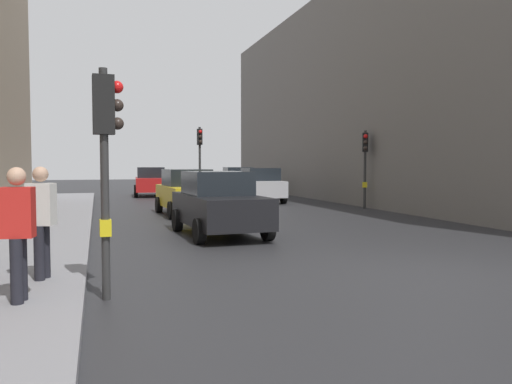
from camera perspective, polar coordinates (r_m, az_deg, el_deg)
The scene contains 13 objects.
ground_plane at distance 10.05m, azimuth 18.16°, elevation -8.39°, with size 120.00×120.00×0.00m, color #28282B.
sidewalk_kerb at distance 14.28m, azimuth -23.67°, elevation -4.79°, with size 3.02×40.00×0.16m, color gray.
building_facade_right at distance 30.83m, azimuth 18.24°, elevation 9.58°, with size 12.00×34.61×11.08m, color slate.
traffic_light_far_median at distance 27.81m, azimuth -6.13°, elevation 4.55°, with size 0.25×0.43×3.91m.
traffic_light_near_left at distance 7.83m, azimuth -16.02°, elevation 5.36°, with size 0.43×0.25×3.33m.
traffic_light_mid_street at distance 23.47m, azimuth 11.78°, elevation 3.98°, with size 0.34×0.45×3.43m.
car_yellow_taxi at distance 20.34m, azimuth -7.44°, elevation -0.02°, with size 2.20×4.29×1.76m.
car_white_compact at distance 33.04m, azimuth -2.04°, elevation 1.19°, with size 2.27×4.32×1.76m.
car_dark_suv at distance 14.45m, azimuth -4.07°, elevation -1.26°, with size 2.19×4.29×1.76m.
car_silver_hatchback at distance 26.91m, azimuth 0.36°, elevation 0.76°, with size 2.14×4.27×1.76m.
car_red_sedan at distance 32.74m, azimuth -11.37°, elevation 1.11°, with size 2.23×4.31×1.76m.
pedestrian_with_black_backpack at distance 8.88m, azimuth -22.59°, elevation -2.38°, with size 0.66×0.45×1.77m.
pedestrian_in_red_jacket at distance 7.50m, azimuth -24.48°, elevation -3.62°, with size 0.43×0.36×1.77m.
Camera 1 is at (-5.68, -8.05, 1.97)m, focal length 36.77 mm.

